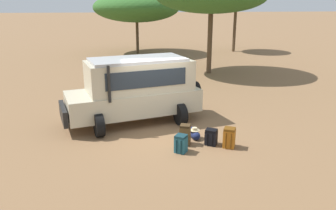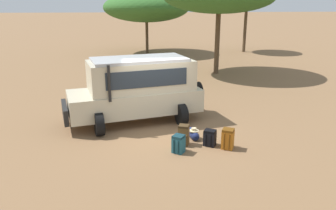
{
  "view_description": "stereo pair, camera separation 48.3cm",
  "coord_description": "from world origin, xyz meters",
  "px_view_note": "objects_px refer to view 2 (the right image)",
  "views": [
    {
      "loc": [
        -1.53,
        -10.63,
        4.36
      ],
      "look_at": [
        0.27,
        0.01,
        1.0
      ],
      "focal_mm": 35.0,
      "sensor_mm": 36.0,
      "label": 1
    },
    {
      "loc": [
        -1.05,
        -10.7,
        4.36
      ],
      "look_at": [
        0.27,
        0.01,
        1.0
      ],
      "focal_mm": 35.0,
      "sensor_mm": 36.0,
      "label": 2
    }
  ],
  "objects_px": {
    "backpack_beside_front_wheel": "(179,144)",
    "backpack_outermost": "(228,139)",
    "backpack_near_rear_wheel": "(184,135)",
    "duffel_bag_low_black_case": "(193,134)",
    "acacia_tree_right_mid": "(247,2)",
    "backpack_cluster_center": "(210,138)",
    "safari_vehicle": "(137,88)",
    "acacia_tree_left_mid": "(146,7)"
  },
  "relations": [
    {
      "from": "acacia_tree_right_mid",
      "to": "backpack_near_rear_wheel",
      "type": "bearing_deg",
      "value": -114.38
    },
    {
      "from": "backpack_outermost",
      "to": "safari_vehicle",
      "type": "bearing_deg",
      "value": 132.92
    },
    {
      "from": "backpack_outermost",
      "to": "backpack_near_rear_wheel",
      "type": "bearing_deg",
      "value": 161.48
    },
    {
      "from": "backpack_cluster_center",
      "to": "safari_vehicle",
      "type": "bearing_deg",
      "value": 130.0
    },
    {
      "from": "backpack_near_rear_wheel",
      "to": "acacia_tree_left_mid",
      "type": "height_order",
      "value": "acacia_tree_left_mid"
    },
    {
      "from": "backpack_outermost",
      "to": "acacia_tree_right_mid",
      "type": "height_order",
      "value": "acacia_tree_right_mid"
    },
    {
      "from": "duffel_bag_low_black_case",
      "to": "acacia_tree_left_mid",
      "type": "distance_m",
      "value": 20.24
    },
    {
      "from": "safari_vehicle",
      "to": "backpack_cluster_center",
      "type": "height_order",
      "value": "safari_vehicle"
    },
    {
      "from": "backpack_beside_front_wheel",
      "to": "backpack_near_rear_wheel",
      "type": "bearing_deg",
      "value": 65.68
    },
    {
      "from": "backpack_beside_front_wheel",
      "to": "backpack_cluster_center",
      "type": "height_order",
      "value": "backpack_beside_front_wheel"
    },
    {
      "from": "backpack_beside_front_wheel",
      "to": "acacia_tree_left_mid",
      "type": "height_order",
      "value": "acacia_tree_left_mid"
    },
    {
      "from": "safari_vehicle",
      "to": "acacia_tree_right_mid",
      "type": "distance_m",
      "value": 20.8
    },
    {
      "from": "backpack_near_rear_wheel",
      "to": "backpack_cluster_center",
      "type": "bearing_deg",
      "value": -11.05
    },
    {
      "from": "acacia_tree_left_mid",
      "to": "acacia_tree_right_mid",
      "type": "height_order",
      "value": "acacia_tree_left_mid"
    },
    {
      "from": "backpack_cluster_center",
      "to": "backpack_outermost",
      "type": "height_order",
      "value": "backpack_outermost"
    },
    {
      "from": "backpack_outermost",
      "to": "backpack_cluster_center",
      "type": "bearing_deg",
      "value": 150.52
    },
    {
      "from": "backpack_beside_front_wheel",
      "to": "backpack_outermost",
      "type": "xyz_separation_m",
      "value": [
        1.57,
        0.09,
        0.04
      ]
    },
    {
      "from": "backpack_near_rear_wheel",
      "to": "duffel_bag_low_black_case",
      "type": "height_order",
      "value": "backpack_near_rear_wheel"
    },
    {
      "from": "backpack_outermost",
      "to": "duffel_bag_low_black_case",
      "type": "bearing_deg",
      "value": 133.62
    },
    {
      "from": "duffel_bag_low_black_case",
      "to": "acacia_tree_left_mid",
      "type": "relative_size",
      "value": 0.1
    },
    {
      "from": "safari_vehicle",
      "to": "acacia_tree_left_mid",
      "type": "relative_size",
      "value": 0.71
    },
    {
      "from": "safari_vehicle",
      "to": "backpack_beside_front_wheel",
      "type": "bearing_deg",
      "value": -69.34
    },
    {
      "from": "backpack_outermost",
      "to": "acacia_tree_right_mid",
      "type": "bearing_deg",
      "value": 69.24
    },
    {
      "from": "duffel_bag_low_black_case",
      "to": "backpack_beside_front_wheel",
      "type": "bearing_deg",
      "value": -121.69
    },
    {
      "from": "backpack_near_rear_wheel",
      "to": "acacia_tree_left_mid",
      "type": "bearing_deg",
      "value": 89.71
    },
    {
      "from": "backpack_cluster_center",
      "to": "backpack_near_rear_wheel",
      "type": "distance_m",
      "value": 0.84
    },
    {
      "from": "backpack_beside_front_wheel",
      "to": "acacia_tree_right_mid",
      "type": "distance_m",
      "value": 23.07
    },
    {
      "from": "backpack_beside_front_wheel",
      "to": "acacia_tree_right_mid",
      "type": "relative_size",
      "value": 0.11
    },
    {
      "from": "backpack_cluster_center",
      "to": "duffel_bag_low_black_case",
      "type": "distance_m",
      "value": 0.8
    },
    {
      "from": "safari_vehicle",
      "to": "backpack_outermost",
      "type": "bearing_deg",
      "value": -47.08
    },
    {
      "from": "safari_vehicle",
      "to": "backpack_beside_front_wheel",
      "type": "xyz_separation_m",
      "value": [
        1.12,
        -2.98,
        -1.02
      ]
    },
    {
      "from": "backpack_cluster_center",
      "to": "acacia_tree_left_mid",
      "type": "bearing_deg",
      "value": 92.01
    },
    {
      "from": "backpack_near_rear_wheel",
      "to": "acacia_tree_right_mid",
      "type": "xyz_separation_m",
      "value": [
        9.13,
        20.13,
        4.1
      ]
    },
    {
      "from": "backpack_outermost",
      "to": "acacia_tree_right_mid",
      "type": "relative_size",
      "value": 0.13
    },
    {
      "from": "acacia_tree_left_mid",
      "to": "safari_vehicle",
      "type": "bearing_deg",
      "value": -94.67
    },
    {
      "from": "backpack_beside_front_wheel",
      "to": "backpack_outermost",
      "type": "distance_m",
      "value": 1.57
    },
    {
      "from": "safari_vehicle",
      "to": "acacia_tree_left_mid",
      "type": "height_order",
      "value": "acacia_tree_left_mid"
    },
    {
      "from": "backpack_beside_front_wheel",
      "to": "backpack_outermost",
      "type": "height_order",
      "value": "backpack_outermost"
    },
    {
      "from": "backpack_near_rear_wheel",
      "to": "backpack_outermost",
      "type": "distance_m",
      "value": 1.4
    },
    {
      "from": "backpack_near_rear_wheel",
      "to": "duffel_bag_low_black_case",
      "type": "bearing_deg",
      "value": 51.78
    },
    {
      "from": "safari_vehicle",
      "to": "acacia_tree_right_mid",
      "type": "relative_size",
      "value": 1.1
    },
    {
      "from": "backpack_cluster_center",
      "to": "acacia_tree_right_mid",
      "type": "relative_size",
      "value": 0.11
    }
  ]
}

